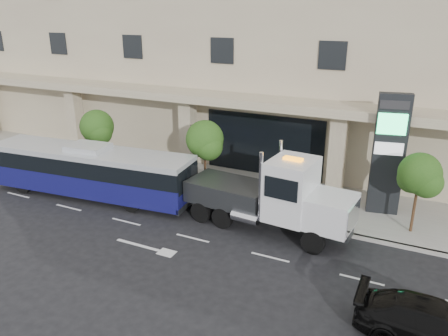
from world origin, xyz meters
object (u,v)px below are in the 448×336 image
object	(u,v)px
city_bus	(91,170)
black_sedan	(434,324)
signage_pylon	(388,154)
tow_truck	(274,197)

from	to	relation	value
city_bus	black_sedan	bearing A→B (deg)	-19.38
city_bus	black_sedan	world-z (taller)	city_bus
city_bus	signage_pylon	distance (m)	16.62
tow_truck	signage_pylon	world-z (taller)	signage_pylon
tow_truck	black_sedan	xyz separation A→B (m)	(7.41, -5.13, -1.08)
city_bus	tow_truck	world-z (taller)	tow_truck
tow_truck	signage_pylon	distance (m)	6.53
signage_pylon	city_bus	bearing A→B (deg)	-173.56
city_bus	signage_pylon	bearing A→B (deg)	11.62
city_bus	signage_pylon	world-z (taller)	signage_pylon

